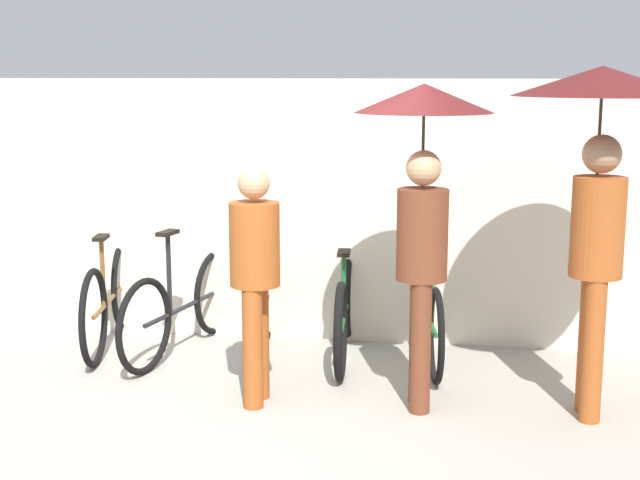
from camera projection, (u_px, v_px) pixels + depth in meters
name	position (u px, v px, depth m)	size (l,w,h in m)	color
ground_plane	(211.00, 434.00, 5.31)	(30.00, 30.00, 0.00)	#9E998E
back_wall	(275.00, 210.00, 7.10)	(11.50, 0.12, 2.07)	beige
parked_bicycle_0	(109.00, 298.00, 6.97)	(0.45, 1.73, 1.07)	black
parked_bicycle_1	(184.00, 305.00, 6.81)	(0.57, 1.74, 1.08)	black
parked_bicycle_2	(262.00, 308.00, 6.72)	(0.44, 1.66, 1.11)	black
parked_bicycle_3	(345.00, 309.00, 6.71)	(0.44, 1.74, 1.03)	black
parked_bicycle_4	(428.00, 313.00, 6.62)	(0.44, 1.67, 1.10)	black
pedestrian_leading	(255.00, 269.00, 5.65)	(0.32, 0.32, 1.54)	#9E4C1E
pedestrian_center	(423.00, 166.00, 5.53)	(0.87, 0.87, 2.05)	brown
pedestrian_trailing	(600.00, 138.00, 5.36)	(1.09, 1.09, 2.16)	#9E4C1E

